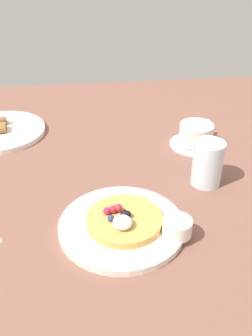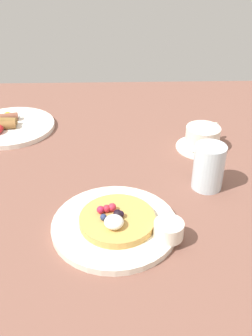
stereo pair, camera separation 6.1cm
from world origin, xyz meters
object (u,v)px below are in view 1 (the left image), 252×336
(coffee_cup, at_px, (196,133))
(pancake_plate, at_px, (122,226))
(syrup_ramekin, at_px, (177,227))
(water_glass, at_px, (208,163))
(breakfast_plate, at_px, (0,131))
(coffee_saucer, at_px, (195,144))

(coffee_cup, bearing_deg, pancake_plate, -126.73)
(pancake_plate, bearing_deg, syrup_ramekin, -22.62)
(water_glass, bearing_deg, syrup_ramekin, -121.69)
(syrup_ramekin, distance_m, breakfast_plate, 0.62)
(pancake_plate, height_order, syrup_ramekin, syrup_ramekin)
(syrup_ramekin, height_order, coffee_saucer, syrup_ramekin)
(breakfast_plate, bearing_deg, coffee_cup, -13.42)
(pancake_plate, xyz_separation_m, breakfast_plate, (-0.30, 0.43, -0.00))
(water_glass, bearing_deg, coffee_cup, 82.02)
(coffee_saucer, height_order, coffee_cup, coffee_cup)
(pancake_plate, xyz_separation_m, coffee_saucer, (0.23, 0.31, -0.00))
(syrup_ramekin, height_order, coffee_cup, coffee_cup)
(syrup_ramekin, bearing_deg, pancake_plate, 157.38)
(pancake_plate, relative_size, water_glass, 2.35)
(breakfast_plate, distance_m, coffee_cup, 0.54)
(coffee_saucer, bearing_deg, syrup_ramekin, -110.64)
(pancake_plate, distance_m, syrup_ramekin, 0.11)
(pancake_plate, height_order, breakfast_plate, same)
(pancake_plate, xyz_separation_m, syrup_ramekin, (0.10, -0.04, 0.02))
(pancake_plate, relative_size, syrup_ramekin, 4.42)
(coffee_saucer, xyz_separation_m, coffee_cup, (0.00, 0.00, 0.03))
(coffee_cup, bearing_deg, breakfast_plate, 166.58)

